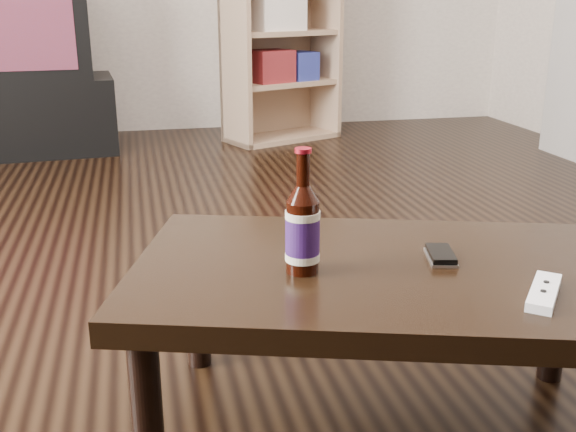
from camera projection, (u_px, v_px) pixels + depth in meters
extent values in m
cube|color=black|center=(242.00, 302.00, 2.15)|extent=(5.00, 6.00, 0.01)
cube|color=black|center=(18.00, 116.00, 4.11)|extent=(1.18, 0.66, 0.46)
cube|color=black|center=(6.00, 19.00, 3.94)|extent=(0.96, 0.64, 0.69)
cube|color=#A81C00|center=(2.00, 21.00, 3.67)|extent=(0.75, 0.06, 0.55)
cube|color=#9E7955|center=(234.00, 35.00, 4.17)|extent=(0.16, 0.33, 1.40)
cube|color=#9E7955|center=(325.00, 31.00, 4.56)|extent=(0.16, 0.33, 1.40)
cube|color=#9E7955|center=(282.00, 137.00, 4.58)|extent=(0.83, 0.61, 0.03)
cube|color=#9E7955|center=(268.00, 32.00, 4.49)|extent=(0.71, 0.32, 1.40)
cube|color=#9E7955|center=(282.00, 83.00, 4.47)|extent=(0.76, 0.55, 0.03)
cube|color=#9E7955|center=(282.00, 33.00, 4.36)|extent=(0.76, 0.55, 0.03)
cube|color=maroon|center=(270.00, 66.00, 4.35)|extent=(0.32, 0.30, 0.20)
cube|color=navy|center=(300.00, 66.00, 4.49)|extent=(0.24, 0.27, 0.18)
cube|color=white|center=(277.00, 14.00, 4.28)|extent=(0.38, 0.32, 0.20)
cube|color=black|center=(382.00, 276.00, 1.42)|extent=(1.17, 0.89, 0.05)
cylinder|color=black|center=(147.00, 411.00, 1.29)|extent=(0.08, 0.08, 0.34)
cylinder|color=black|center=(197.00, 305.00, 1.73)|extent=(0.08, 0.08, 0.34)
cylinder|color=black|center=(557.00, 317.00, 1.67)|extent=(0.08, 0.08, 0.34)
cylinder|color=black|center=(303.00, 237.00, 1.35)|extent=(0.08, 0.08, 0.15)
cylinder|color=#2B124B|center=(303.00, 236.00, 1.35)|extent=(0.09, 0.09, 0.09)
cylinder|color=beige|center=(303.00, 215.00, 1.34)|extent=(0.09, 0.09, 0.02)
cylinder|color=beige|center=(302.00, 256.00, 1.36)|extent=(0.09, 0.09, 0.02)
cone|color=black|center=(303.00, 194.00, 1.32)|extent=(0.08, 0.08, 0.03)
cylinder|color=black|center=(303.00, 169.00, 1.31)|extent=(0.03, 0.03, 0.07)
cylinder|color=maroon|center=(303.00, 150.00, 1.30)|extent=(0.04, 0.04, 0.01)
cube|color=silver|center=(441.00, 258.00, 1.44)|extent=(0.08, 0.12, 0.01)
cube|color=black|center=(441.00, 254.00, 1.44)|extent=(0.07, 0.11, 0.02)
cylinder|color=silver|center=(444.00, 257.00, 1.40)|extent=(0.02, 0.02, 0.00)
cube|color=white|center=(544.00, 292.00, 1.25)|extent=(0.14, 0.16, 0.02)
cylinder|color=black|center=(546.00, 282.00, 1.27)|extent=(0.02, 0.02, 0.00)
cylinder|color=black|center=(543.00, 291.00, 1.24)|extent=(0.02, 0.02, 0.00)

